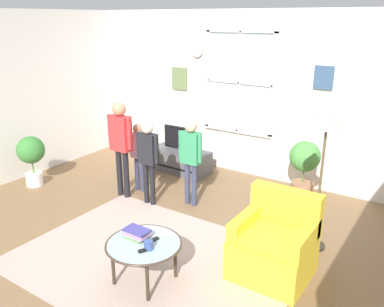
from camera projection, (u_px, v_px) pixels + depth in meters
The scene contains 18 objects.
ground_plane at pixel (140, 253), 4.66m from camera, with size 6.89×6.45×0.02m, color brown.
back_wall at pixel (256, 96), 6.58m from camera, with size 6.29×0.17×2.70m.
area_rug at pixel (154, 261), 4.49m from camera, with size 3.01×2.21×0.01m, color tan.
tv_stand at pixel (180, 161), 7.06m from camera, with size 1.08×0.49×0.38m.
television at pixel (179, 138), 6.92m from camera, with size 0.60×0.08×0.42m.
armchair at pixel (274, 245), 4.19m from camera, with size 0.76×0.74×0.87m.
coffee_table at pixel (144, 246), 4.03m from camera, with size 0.77×0.77×0.44m.
book_stack at pixel (137, 233), 4.11m from camera, with size 0.26×0.19×0.09m.
cup at pixel (149, 245), 3.90m from camera, with size 0.09×0.09×0.09m, color #334C8C.
remote_near_books at pixel (152, 240), 4.05m from camera, with size 0.04×0.14×0.02m, color black.
remote_near_cup at pixel (145, 250), 3.88m from camera, with size 0.04×0.14×0.02m, color black.
person_green_shirt at pixel (191, 153), 5.59m from camera, with size 0.38×0.17×1.26m.
person_red_shirt at pixel (121, 139), 5.84m from camera, with size 0.43×0.20×1.44m.
person_pink_shirt at pixel (138, 149), 6.11m from camera, with size 0.32×0.15×1.07m.
person_black_shirt at pixel (148, 154), 5.63m from camera, with size 0.37×0.17×1.22m.
potted_plant_by_window at pixel (304, 165), 5.84m from camera, with size 0.45×0.45×0.90m.
potted_plant_corner at pixel (31, 154), 6.35m from camera, with size 0.43×0.43×0.81m.
floor_lamp at pixel (326, 133), 4.33m from camera, with size 0.32×0.32×1.67m.
Camera 1 is at (2.76, -3.02, 2.58)m, focal length 37.75 mm.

